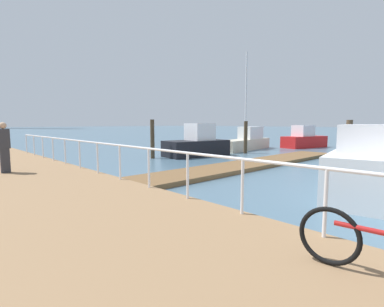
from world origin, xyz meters
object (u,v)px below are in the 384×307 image
(pedestrian_0, at_px, (4,147))
(moored_boat_1, at_px, (197,144))
(moored_boat_2, at_px, (304,139))
(bicycle_at_railing, at_px, (381,248))
(moored_boat_5, at_px, (247,141))
(moored_boat_3, at_px, (373,163))

(pedestrian_0, bearing_deg, moored_boat_1, 8.09)
(moored_boat_1, bearing_deg, pedestrian_0, -171.91)
(moored_boat_2, xyz_separation_m, pedestrian_0, (-22.10, 0.28, 0.61))
(bicycle_at_railing, bearing_deg, pedestrian_0, 98.02)
(moored_boat_1, relative_size, moored_boat_2, 0.97)
(bicycle_at_railing, relative_size, pedestrian_0, 1.01)
(moored_boat_5, relative_size, pedestrian_0, 4.33)
(moored_boat_3, bearing_deg, pedestrian_0, 133.63)
(moored_boat_5, height_order, bicycle_at_railing, moored_boat_5)
(moored_boat_5, bearing_deg, pedestrian_0, -173.19)
(moored_boat_5, distance_m, pedestrian_0, 17.01)
(moored_boat_3, relative_size, moored_boat_5, 0.99)
(moored_boat_2, relative_size, bicycle_at_railing, 2.57)
(moored_boat_2, xyz_separation_m, moored_boat_5, (-5.22, 2.30, -0.01))
(moored_boat_2, bearing_deg, pedestrian_0, 179.27)
(moored_boat_5, bearing_deg, moored_boat_2, -23.75)
(moored_boat_3, xyz_separation_m, pedestrian_0, (-8.54, 8.96, 0.50))
(moored_boat_5, distance_m, bicycle_at_railing, 20.02)
(bicycle_at_railing, height_order, pedestrian_0, pedestrian_0)
(bicycle_at_railing, distance_m, pedestrian_0, 10.95)
(moored_boat_1, bearing_deg, bicycle_at_railing, -126.96)
(moored_boat_3, distance_m, bicycle_at_railing, 7.26)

